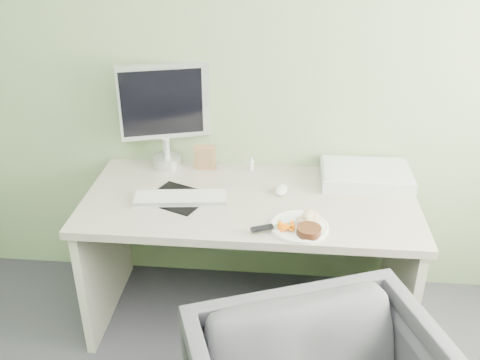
# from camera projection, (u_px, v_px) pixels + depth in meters

# --- Properties ---
(wall_back) EXTENTS (3.50, 0.00, 3.50)m
(wall_back) POSITION_uv_depth(u_px,v_px,m) (257.00, 50.00, 2.61)
(wall_back) COLOR gray
(wall_back) RESTS_ON floor
(desk) EXTENTS (1.60, 0.75, 0.73)m
(desk) POSITION_uv_depth(u_px,v_px,m) (250.00, 230.00, 2.65)
(desk) COLOR #ABA28F
(desk) RESTS_ON floor
(plate) EXTENTS (0.26, 0.26, 0.01)m
(plate) POSITION_uv_depth(u_px,v_px,m) (299.00, 227.00, 2.33)
(plate) COLOR white
(plate) RESTS_ON desk
(steak) EXTENTS (0.13, 0.13, 0.03)m
(steak) POSITION_uv_depth(u_px,v_px,m) (309.00, 231.00, 2.26)
(steak) COLOR black
(steak) RESTS_ON plate
(potato_pile) EXTENTS (0.12, 0.11, 0.06)m
(potato_pile) POSITION_uv_depth(u_px,v_px,m) (308.00, 217.00, 2.33)
(potato_pile) COLOR #A3784F
(potato_pile) RESTS_ON plate
(carrot_heap) EXTENTS (0.06, 0.06, 0.04)m
(carrot_heap) POSITION_uv_depth(u_px,v_px,m) (286.00, 225.00, 2.29)
(carrot_heap) COLOR #FF6C05
(carrot_heap) RESTS_ON plate
(steak_knife) EXTENTS (0.25, 0.12, 0.02)m
(steak_knife) POSITION_uv_depth(u_px,v_px,m) (271.00, 227.00, 2.30)
(steak_knife) COLOR silver
(steak_knife) RESTS_ON plate
(mousepad) EXTENTS (0.35, 0.33, 0.00)m
(mousepad) POSITION_uv_depth(u_px,v_px,m) (178.00, 198.00, 2.57)
(mousepad) COLOR black
(mousepad) RESTS_ON desk
(keyboard) EXTENTS (0.45, 0.18, 0.02)m
(keyboard) POSITION_uv_depth(u_px,v_px,m) (180.00, 198.00, 2.54)
(keyboard) COLOR white
(keyboard) RESTS_ON desk
(computer_mouse) EXTENTS (0.07, 0.11, 0.04)m
(computer_mouse) POSITION_uv_depth(u_px,v_px,m) (281.00, 190.00, 2.60)
(computer_mouse) COLOR white
(computer_mouse) RESTS_ON desk
(photo_frame) EXTENTS (0.11, 0.02, 0.14)m
(photo_frame) POSITION_uv_depth(u_px,v_px,m) (205.00, 157.00, 2.81)
(photo_frame) COLOR #956945
(photo_frame) RESTS_ON desk
(eyedrop_bottle) EXTENTS (0.03, 0.03, 0.08)m
(eyedrop_bottle) POSITION_uv_depth(u_px,v_px,m) (251.00, 164.00, 2.82)
(eyedrop_bottle) COLOR white
(eyedrop_bottle) RESTS_ON desk
(scanner) EXTENTS (0.45, 0.30, 0.07)m
(scanner) POSITION_uv_depth(u_px,v_px,m) (366.00, 176.00, 2.70)
(scanner) COLOR silver
(scanner) RESTS_ON desk
(monitor) EXTENTS (0.46, 0.18, 0.56)m
(monitor) POSITION_uv_depth(u_px,v_px,m) (165.00, 111.00, 2.74)
(monitor) COLOR silver
(monitor) RESTS_ON desk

